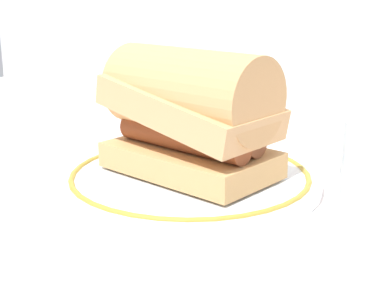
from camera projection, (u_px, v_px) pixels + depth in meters
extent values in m
plane|color=white|center=(175.00, 193.00, 0.58)|extent=(1.50, 1.50, 0.00)
cylinder|color=white|center=(192.00, 180.00, 0.60)|extent=(0.27, 0.27, 0.01)
torus|color=#B29333|center=(192.00, 175.00, 0.60)|extent=(0.25, 0.25, 0.01)
cube|color=tan|center=(192.00, 160.00, 0.59)|extent=(0.18, 0.12, 0.03)
cylinder|color=brown|center=(182.00, 137.00, 0.57)|extent=(0.16, 0.05, 0.03)
cylinder|color=brown|center=(201.00, 132.00, 0.59)|extent=(0.16, 0.05, 0.03)
cube|color=tan|center=(192.00, 107.00, 0.58)|extent=(0.18, 0.12, 0.06)
cylinder|color=tan|center=(192.00, 92.00, 0.57)|extent=(0.18, 0.11, 0.09)
cylinder|color=silver|center=(382.00, 195.00, 0.42)|extent=(0.06, 0.06, 0.11)
cylinder|color=gold|center=(378.00, 237.00, 0.43)|extent=(0.05, 0.05, 0.04)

